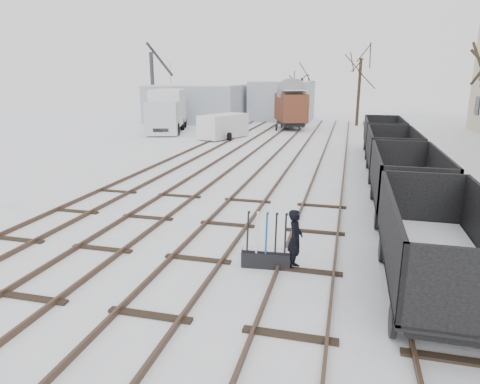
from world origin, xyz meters
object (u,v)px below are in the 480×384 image
object	(u,v)px
ground_frame	(266,257)
box_van_wagon	(291,106)
worker	(295,239)
lorry	(167,110)
crane	(154,103)
freight_wagon_a	(438,262)
panel_van	(223,126)

from	to	relation	value
ground_frame	box_van_wagon	bearing A→B (deg)	92.33
ground_frame	worker	xyz separation A→B (m)	(0.75, 0.10, 0.53)
ground_frame	box_van_wagon	size ratio (longest dim) A/B	0.27
worker	lorry	world-z (taller)	lorry
lorry	crane	size ratio (longest dim) A/B	1.04
worker	freight_wagon_a	bearing A→B (deg)	-100.70
panel_van	ground_frame	bearing A→B (deg)	-48.81
panel_van	crane	xyz separation A→B (m)	(-10.77, 9.84, 1.19)
worker	lorry	xyz separation A→B (m)	(-15.27, 26.50, 1.14)
freight_wagon_a	lorry	xyz separation A→B (m)	(-18.59, 27.30, 1.05)
crane	ground_frame	bearing A→B (deg)	-51.23
lorry	crane	world-z (taller)	crane
freight_wagon_a	panel_van	distance (m)	27.05
ground_frame	panel_van	bearing A→B (deg)	104.77
worker	freight_wagon_a	distance (m)	3.42
worker	lorry	bearing A→B (deg)	32.74
ground_frame	freight_wagon_a	size ratio (longest dim) A/B	0.26
freight_wagon_a	ground_frame	bearing A→B (deg)	170.28
lorry	ground_frame	bearing A→B (deg)	-76.93
crane	worker	bearing A→B (deg)	-50.19
worker	crane	bearing A→B (deg)	33.47
worker	ground_frame	bearing A→B (deg)	100.39
worker	panel_van	world-z (taller)	panel_van
ground_frame	panel_van	distance (m)	24.82
ground_frame	box_van_wagon	xyz separation A→B (m)	(-3.70, 31.25, 1.90)
box_van_wagon	ground_frame	bearing A→B (deg)	-102.75
freight_wagon_a	crane	world-z (taller)	crane
box_van_wagon	crane	distance (m)	15.36
freight_wagon_a	lorry	size ratio (longest dim) A/B	0.66
box_van_wagon	lorry	size ratio (longest dim) A/B	0.63
panel_van	box_van_wagon	bearing A→B (deg)	82.32
ground_frame	worker	size ratio (longest dim) A/B	0.92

